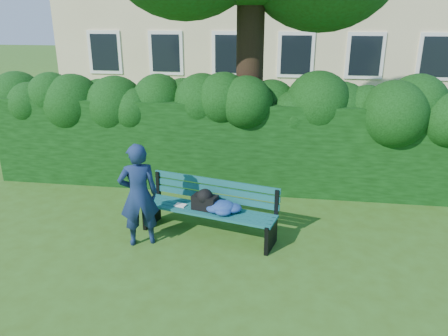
# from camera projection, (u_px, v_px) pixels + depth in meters

# --- Properties ---
(ground) EXTENTS (80.00, 80.00, 0.00)m
(ground) POSITION_uv_depth(u_px,v_px,m) (219.00, 234.00, 7.17)
(ground) COLOR #375918
(ground) RESTS_ON ground
(hedge) EXTENTS (10.00, 1.00, 1.80)m
(hedge) POSITION_uv_depth(u_px,v_px,m) (236.00, 144.00, 8.92)
(hedge) COLOR black
(hedge) RESTS_ON ground
(park_bench) EXTENTS (2.28, 1.08, 0.89)m
(park_bench) POSITION_uv_depth(u_px,v_px,m) (212.00, 207.00, 7.00)
(park_bench) COLOR #105152
(park_bench) RESTS_ON ground
(man_reading) EXTENTS (0.70, 0.60, 1.64)m
(man_reading) POSITION_uv_depth(u_px,v_px,m) (139.00, 195.00, 6.65)
(man_reading) COLOR navy
(man_reading) RESTS_ON ground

